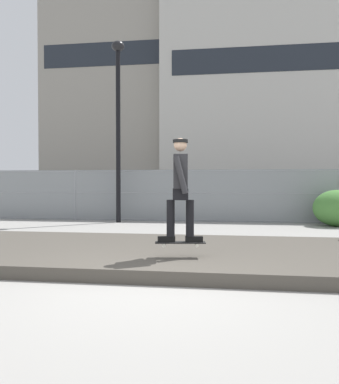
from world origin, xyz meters
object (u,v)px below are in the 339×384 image
parked_car_near (147,194)px  parked_car_mid (307,195)px  skater (180,184)px  street_lamp (118,109)px  shrub_left (337,208)px  skateboard (180,243)px

parked_car_near → parked_car_mid: 7.00m
skater → street_lamp: street_lamp is taller
parked_car_mid → shrub_left: 4.49m
parked_car_near → parked_car_mid: bearing=-1.2°
parked_car_near → skater: bearing=-75.8°
street_lamp → parked_car_near: size_ratio=1.40×
parked_car_near → shrub_left: size_ratio=2.98×
shrub_left → skateboard: bearing=-120.4°
skateboard → shrub_left: bearing=59.6°
parked_car_near → parked_car_mid: same height
skater → parked_car_near: (-2.96, 11.71, -0.55)m
skateboard → shrub_left: (4.16, 7.09, 0.14)m
skateboard → parked_car_mid: (4.04, 11.57, 0.39)m
parked_car_near → parked_car_mid: size_ratio=0.99×
skateboard → shrub_left: size_ratio=0.55×
skater → shrub_left: (4.16, 7.09, -0.80)m
skateboard → parked_car_mid: 12.26m
shrub_left → parked_car_mid: bearing=91.6°
street_lamp → shrub_left: (7.24, -0.20, -3.37)m
skateboard → parked_car_near: parked_car_near is taller
street_lamp → parked_car_mid: size_ratio=1.39×
skateboard → skater: bearing=104.0°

